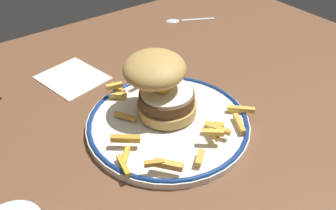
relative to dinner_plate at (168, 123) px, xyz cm
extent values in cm
cube|color=brown|center=(-1.89, -3.31, -2.84)|extent=(125.27, 103.68, 4.00)
cylinder|color=white|center=(0.00, 0.00, -0.24)|extent=(27.70, 27.70, 1.20)
torus|color=navy|center=(0.00, 0.00, 0.36)|extent=(27.30, 27.30, 0.80)
cylinder|color=tan|center=(1.09, 1.81, 1.66)|extent=(10.25, 10.25, 1.80)
cylinder|color=brown|center=(1.09, 1.81, 3.61)|extent=(9.44, 9.44, 2.09)
cylinder|color=white|center=(1.09, 1.81, 4.90)|extent=(8.79, 8.79, 0.50)
ellipsoid|color=yellow|center=(0.48, 2.32, 5.57)|extent=(2.60, 2.60, 1.40)
ellipsoid|color=tan|center=(0.06, 3.79, 8.82)|extent=(14.98, 14.99, 5.26)
cube|color=gold|center=(-10.26, -3.73, 1.12)|extent=(2.77, 2.93, 0.71)
cube|color=#E9BA4B|center=(-3.56, 10.39, 1.21)|extent=(2.75, 2.73, 0.90)
cube|color=gold|center=(-8.57, -8.31, 2.57)|extent=(2.87, 1.95, 0.72)
cube|color=gold|center=(-3.72, 11.28, 2.87)|extent=(3.09, 1.55, 0.84)
cube|color=gold|center=(3.32, 7.74, 1.23)|extent=(1.71, 3.11, 0.92)
cube|color=gold|center=(-2.17, -10.37, 1.20)|extent=(2.90, 2.52, 0.87)
cube|color=gold|center=(-9.00, -1.22, 2.15)|extent=(4.10, 3.54, 0.92)
cube|color=gold|center=(-11.65, -4.88, 1.13)|extent=(1.44, 4.21, 0.73)
cube|color=gold|center=(2.94, -8.08, 1.82)|extent=(1.61, 3.26, 0.70)
cube|color=gold|center=(4.81, -6.25, 1.20)|extent=(2.83, 2.78, 0.88)
cube|color=gold|center=(11.45, -5.80, 1.19)|extent=(3.91, 3.88, 0.84)
cube|color=gold|center=(-6.99, -9.46, 2.25)|extent=(3.38, 3.92, 0.99)
cube|color=gold|center=(8.49, -8.28, 1.17)|extent=(2.85, 4.41, 0.81)
cube|color=gold|center=(2.12, -8.69, 2.84)|extent=(3.11, 2.77, 0.83)
cube|color=gold|center=(-2.50, 12.46, 1.17)|extent=(1.37, 3.71, 0.80)
cube|color=gold|center=(1.93, 11.34, 1.90)|extent=(4.22, 1.31, 0.76)
cube|color=gold|center=(-5.66, 4.57, 1.13)|extent=(2.70, 3.86, 0.74)
cube|color=gold|center=(4.01, -7.77, 1.94)|extent=(2.73, 4.14, 0.78)
cube|color=silver|center=(32.73, 30.47, -0.64)|extent=(8.36, 4.85, 0.32)
ellipsoid|color=silver|center=(26.52, 33.69, -0.44)|extent=(4.39, 3.96, 0.90)
cube|color=silver|center=(-6.79, 23.82, -0.64)|extent=(13.21, 14.64, 0.40)
camera|label=1|loc=(-27.44, -36.99, 39.08)|focal=37.90mm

